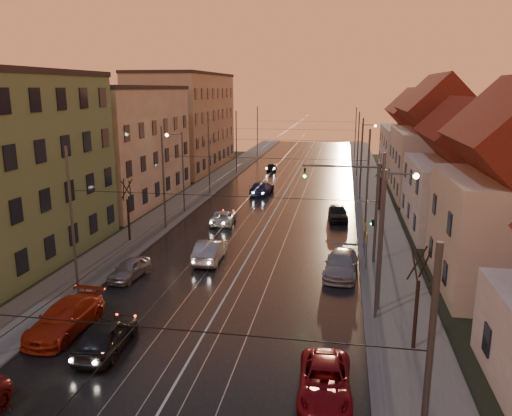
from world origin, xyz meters
The scene contains 40 objects.
ground centered at (0.00, 0.00, 0.00)m, with size 160.00×160.00×0.00m, color black.
road centered at (0.00, 40.00, 0.02)m, with size 16.00×120.00×0.04m, color black.
sidewalk_left centered at (-10.00, 40.00, 0.07)m, with size 4.00×120.00×0.15m, color #4C4C4C.
sidewalk_right centered at (10.00, 40.00, 0.07)m, with size 4.00×120.00×0.15m, color #4C4C4C.
tram_rail_0 centered at (-2.20, 40.00, 0.06)m, with size 0.06×120.00×0.03m, color gray.
tram_rail_1 centered at (-0.77, 40.00, 0.06)m, with size 0.06×120.00×0.03m, color gray.
tram_rail_2 centered at (0.77, 40.00, 0.06)m, with size 0.06×120.00×0.03m, color gray.
tram_rail_3 centered at (2.20, 40.00, 0.06)m, with size 0.06×120.00×0.03m, color gray.
apartment_left_2 centered at (-17.50, 34.00, 6.00)m, with size 10.00×20.00×12.00m, color tan.
apartment_left_3 centered at (-17.50, 58.00, 7.00)m, with size 10.00×24.00×14.00m, color tan.
house_right_2 centered at (17.00, 28.00, 4.64)m, with size 9.18×12.24×9.20m.
house_right_3 centered at (17.00, 43.00, 5.80)m, with size 9.18×14.28×11.50m.
house_right_4 centered at (17.00, 61.00, 5.05)m, with size 9.18×16.32×10.00m.
catenary_pole_l_1 centered at (-8.60, 9.00, 4.50)m, with size 0.16×0.16×9.00m, color #595B60.
catenary_pole_r_1 centered at (8.60, 9.00, 4.50)m, with size 0.16×0.16×9.00m, color #595B60.
catenary_pole_l_2 centered at (-8.60, 24.00, 4.50)m, with size 0.16×0.16×9.00m, color #595B60.
catenary_pole_r_2 centered at (8.60, 24.00, 4.50)m, with size 0.16×0.16×9.00m, color #595B60.
catenary_pole_l_3 centered at (-8.60, 39.00, 4.50)m, with size 0.16×0.16×9.00m, color #595B60.
catenary_pole_r_3 centered at (8.60, 39.00, 4.50)m, with size 0.16×0.16×9.00m, color #595B60.
catenary_pole_l_4 centered at (-8.60, 54.00, 4.50)m, with size 0.16×0.16×9.00m, color #595B60.
catenary_pole_r_4 centered at (8.60, 54.00, 4.50)m, with size 0.16×0.16×9.00m, color #595B60.
catenary_pole_l_5 centered at (-8.60, 72.00, 4.50)m, with size 0.16×0.16×9.00m, color #595B60.
catenary_pole_r_5 centered at (8.60, 72.00, 4.50)m, with size 0.16×0.16×9.00m, color #595B60.
street_lamp_1 centered at (9.10, 10.00, 4.89)m, with size 1.75×0.32×8.00m.
street_lamp_2 centered at (-9.10, 30.00, 4.89)m, with size 1.75×0.32×8.00m.
street_lamp_3 centered at (9.10, 46.00, 4.89)m, with size 1.75×0.32×8.00m.
traffic_light_mast centered at (7.99, 18.00, 4.60)m, with size 5.30×0.32×7.20m.
bare_tree_0 centered at (-10.20, 20.00, 2.49)m, with size 1.09×1.09×5.11m.
bare_tree_1 centered at (10.20, 6.00, 2.49)m, with size 1.09×1.09×5.11m.
bare_tree_2 centered at (10.40, 34.00, 2.49)m, with size 1.09×1.09×5.11m.
driving_car_0 centered at (-4.11, 3.53, 0.77)m, with size 1.82×4.53×1.54m, color black.
driving_car_1 centered at (-2.57, 16.60, 0.78)m, with size 1.65×4.74×1.56m, color #96959A.
driving_car_2 centered at (-4.00, 26.56, 0.61)m, with size 2.02×4.37×1.22m, color silver.
driving_car_3 centered at (-2.64, 40.23, 0.78)m, with size 2.18×5.35×1.55m, color navy.
driving_car_4 centered at (-3.83, 57.08, 0.61)m, with size 1.45×3.59×1.22m, color black.
parked_left_2 centered at (-7.00, 4.85, 0.76)m, with size 2.14×5.26×1.53m, color #AA2811.
parked_left_3 centered at (-6.88, 12.42, 0.63)m, with size 1.49×3.71×1.26m, color gray.
parked_right_0 centered at (6.20, 1.71, 0.63)m, with size 2.10×4.56×1.27m, color maroon.
parked_right_1 centered at (6.74, 15.43, 0.75)m, with size 2.09×5.15×1.49m, color #9F9FA4.
parked_right_2 centered at (6.34, 29.66, 0.73)m, with size 1.73×4.30×1.46m, color black.
Camera 1 is at (6.53, -16.38, 12.10)m, focal length 35.00 mm.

